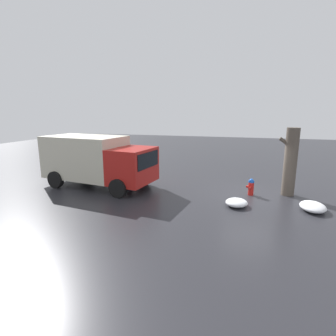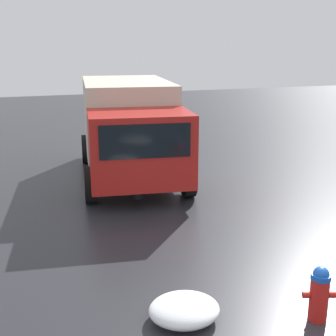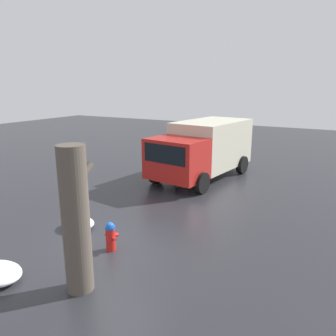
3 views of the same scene
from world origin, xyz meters
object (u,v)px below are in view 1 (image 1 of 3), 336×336
(fire_hydrant, at_px, (251,187))
(tree_trunk, at_px, (290,162))
(pedestrian, at_px, (130,174))
(delivery_truck, at_px, (97,159))

(fire_hydrant, height_order, tree_trunk, tree_trunk)
(tree_trunk, height_order, pedestrian, tree_trunk)
(fire_hydrant, bearing_deg, pedestrian, 27.80)
(pedestrian, bearing_deg, tree_trunk, -32.93)
(delivery_truck, distance_m, pedestrian, 2.16)
(tree_trunk, distance_m, pedestrian, 7.82)
(fire_hydrant, relative_size, delivery_truck, 0.13)
(delivery_truck, xyz_separation_m, pedestrian, (-2.05, 0.33, -0.61))
(fire_hydrant, height_order, delivery_truck, delivery_truck)
(fire_hydrant, relative_size, pedestrian, 0.52)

